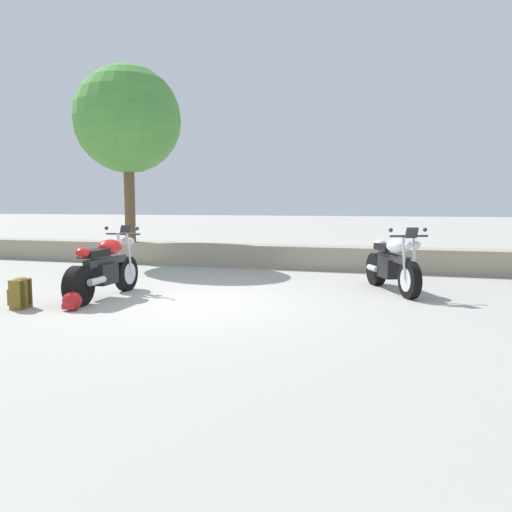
{
  "coord_description": "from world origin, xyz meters",
  "views": [
    {
      "loc": [
        3.22,
        -7.19,
        1.55
      ],
      "look_at": [
        0.73,
        1.2,
        0.65
      ],
      "focal_mm": 35.3,
      "sensor_mm": 36.0,
      "label": 1
    }
  ],
  "objects_px": {
    "motorcycle_red_near_left": "(105,269)",
    "rider_backpack": "(20,292)",
    "rider_helmet": "(72,301)",
    "motorcycle_white_centre": "(392,265)",
    "leafy_tree_far_left": "(130,121)"
  },
  "relations": [
    {
      "from": "motorcycle_red_near_left",
      "to": "rider_backpack",
      "type": "bearing_deg",
      "value": -121.96
    },
    {
      "from": "rider_helmet",
      "to": "motorcycle_white_centre",
      "type": "bearing_deg",
      "value": 33.85
    },
    {
      "from": "motorcycle_red_near_left",
      "to": "rider_backpack",
      "type": "distance_m",
      "value": 1.37
    },
    {
      "from": "motorcycle_red_near_left",
      "to": "rider_helmet",
      "type": "distance_m",
      "value": 1.1
    },
    {
      "from": "motorcycle_white_centre",
      "to": "rider_helmet",
      "type": "distance_m",
      "value": 5.39
    },
    {
      "from": "motorcycle_red_near_left",
      "to": "motorcycle_white_centre",
      "type": "height_order",
      "value": "same"
    },
    {
      "from": "rider_backpack",
      "to": "leafy_tree_far_left",
      "type": "distance_m",
      "value": 6.88
    },
    {
      "from": "motorcycle_white_centre",
      "to": "leafy_tree_far_left",
      "type": "bearing_deg",
      "value": 158.32
    },
    {
      "from": "motorcycle_white_centre",
      "to": "rider_backpack",
      "type": "height_order",
      "value": "motorcycle_white_centre"
    },
    {
      "from": "motorcycle_white_centre",
      "to": "rider_backpack",
      "type": "relative_size",
      "value": 4.12
    },
    {
      "from": "rider_backpack",
      "to": "leafy_tree_far_left",
      "type": "height_order",
      "value": "leafy_tree_far_left"
    },
    {
      "from": "motorcycle_red_near_left",
      "to": "motorcycle_white_centre",
      "type": "distance_m",
      "value": 4.97
    },
    {
      "from": "rider_helmet",
      "to": "leafy_tree_far_left",
      "type": "bearing_deg",
      "value": 111.72
    },
    {
      "from": "motorcycle_red_near_left",
      "to": "rider_backpack",
      "type": "relative_size",
      "value": 4.39
    },
    {
      "from": "motorcycle_red_near_left",
      "to": "rider_helmet",
      "type": "bearing_deg",
      "value": -84.14
    }
  ]
}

